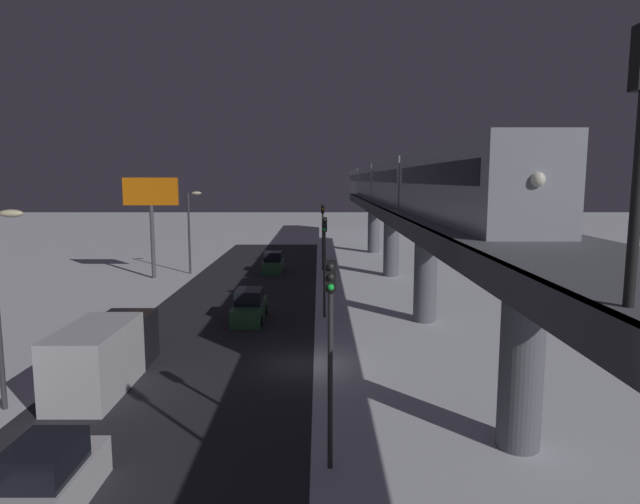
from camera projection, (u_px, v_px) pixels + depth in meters
ground_plane at (301, 364)px, 25.63m from camera, size 240.00×240.00×0.00m
avenue_asphalt at (198, 364)px, 25.62m from camera, size 11.00×95.32×0.01m
elevated_railway at (459, 240)px, 24.84m from camera, size 5.00×95.32×6.86m
subway_train at (386, 180)px, 52.71m from camera, size 2.94×74.07×3.40m
sedan_green at (249, 308)px, 33.57m from camera, size 1.91×4.51×1.97m
sedan_white at (45, 485)px, 14.07m from camera, size 1.80×4.33×1.97m
sedan_green_3 at (273, 264)px, 50.89m from camera, size 1.80×4.00×1.97m
box_truck at (105, 354)px, 23.02m from camera, size 2.40×7.40×2.80m
traffic_light_near at (330, 334)px, 15.88m from camera, size 0.32×0.44×6.40m
traffic_light_mid at (324, 252)px, 33.88m from camera, size 0.32×0.44×6.40m
traffic_light_far at (323, 227)px, 51.88m from camera, size 0.32×0.44×6.40m
commercial_billboard at (151, 201)px, 47.16m from camera, size 4.80×0.36×8.90m
street_lamp_near at (1, 286)px, 20.01m from camera, size 1.35×0.44×7.65m
street_lamp_far at (191, 222)px, 49.75m from camera, size 1.35×0.44×7.65m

